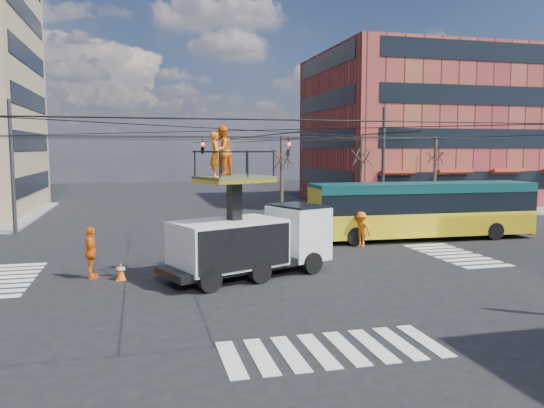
{
  "coord_description": "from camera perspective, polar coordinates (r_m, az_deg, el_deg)",
  "views": [
    {
      "loc": [
        -4.68,
        -22.32,
        5.13
      ],
      "look_at": [
        1.48,
        2.24,
        2.47
      ],
      "focal_mm": 35.0,
      "sensor_mm": 36.0,
      "label": 1
    }
  ],
  "objects": [
    {
      "name": "ground",
      "position": [
        23.38,
        -2.2,
        -6.68
      ],
      "size": [
        120.0,
        120.0,
        0.0
      ],
      "primitive_type": "plane",
      "color": "black",
      "rests_on": "ground"
    },
    {
      "name": "sidewalk_ne",
      "position": [
        50.62,
        16.49,
        0.0
      ],
      "size": [
        18.0,
        18.0,
        0.12
      ],
      "primitive_type": "cube",
      "color": "slate",
      "rests_on": "ground"
    },
    {
      "name": "crosswalks",
      "position": [
        23.38,
        -2.2,
        -6.66
      ],
      "size": [
        22.4,
        22.4,
        0.02
      ],
      "primitive_type": null,
      "color": "silver",
      "rests_on": "ground"
    },
    {
      "name": "building_ne",
      "position": [
        53.46,
        15.99,
        7.78
      ],
      "size": [
        20.06,
        16.06,
        14.0
      ],
      "color": "maroon",
      "rests_on": "ground"
    },
    {
      "name": "overhead_network",
      "position": [
        23.21,
        -2.62,
        3.91
      ],
      "size": [
        24.24,
        24.24,
        8.0
      ],
      "color": "#2D2D30",
      "rests_on": "ground"
    },
    {
      "name": "tree_a",
      "position": [
        37.11,
        1.05,
        5.22
      ],
      "size": [
        2.0,
        2.0,
        6.0
      ],
      "color": "#382B21",
      "rests_on": "ground"
    },
    {
      "name": "tree_b",
      "position": [
        39.11,
        9.6,
        5.18
      ],
      "size": [
        2.0,
        2.0,
        6.0
      ],
      "color": "#382B21",
      "rests_on": "ground"
    },
    {
      "name": "tree_c",
      "position": [
        41.88,
        17.17,
        5.04
      ],
      "size": [
        2.0,
        2.0,
        6.0
      ],
      "color": "#382B21",
      "rests_on": "ground"
    },
    {
      "name": "utility_truck",
      "position": [
        21.25,
        -2.26,
        -2.49
      ],
      "size": [
        7.35,
        4.77,
        6.01
      ],
      "rotation": [
        0.0,
        0.0,
        0.39
      ],
      "color": "black",
      "rests_on": "ground"
    },
    {
      "name": "city_bus",
      "position": [
        31.15,
        15.88,
        -0.51
      ],
      "size": [
        12.91,
        3.0,
        3.2
      ],
      "rotation": [
        0.0,
        0.0,
        -0.03
      ],
      "color": "gold",
      "rests_on": "ground"
    },
    {
      "name": "traffic_cone",
      "position": [
        21.69,
        -15.95,
        -6.96
      ],
      "size": [
        0.36,
        0.36,
        0.7
      ],
      "primitive_type": "cone",
      "color": "#FF610A",
      "rests_on": "ground"
    },
    {
      "name": "worker_ground",
      "position": [
        22.19,
        -18.9,
        -4.98
      ],
      "size": [
        0.67,
        1.27,
        2.06
      ],
      "primitive_type": "imported",
      "rotation": [
        0.0,
        0.0,
        1.72
      ],
      "color": "orange",
      "rests_on": "ground"
    },
    {
      "name": "flagger",
      "position": [
        28.12,
        9.54,
        -2.7
      ],
      "size": [
        1.22,
        1.37,
        1.84
      ],
      "primitive_type": "imported",
      "rotation": [
        0.0,
        0.0,
        -1.0
      ],
      "color": "#D9610D",
      "rests_on": "ground"
    }
  ]
}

